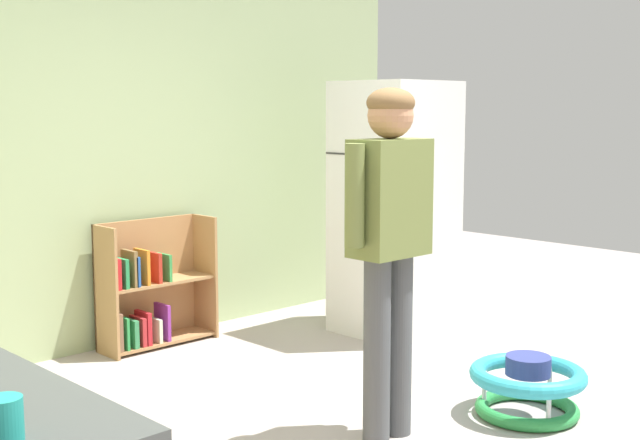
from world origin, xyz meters
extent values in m
plane|color=#A79B95|center=(0.00, 0.00, 0.00)|extent=(12.00, 12.00, 0.00)
cube|color=#A3B984|center=(0.00, 2.33, 1.35)|extent=(5.20, 0.06, 2.70)
cube|color=white|center=(1.62, 1.25, 0.89)|extent=(0.70, 0.68, 1.78)
cylinder|color=silver|center=(1.26, 1.08, 0.98)|extent=(0.02, 0.02, 0.50)
cube|color=#333333|center=(1.27, 1.25, 1.28)|extent=(0.01, 0.67, 0.01)
cube|color=#AC7D4D|center=(-0.19, 2.11, 0.42)|extent=(0.02, 0.28, 0.85)
cube|color=#AC7D4D|center=(0.59, 2.11, 0.42)|extent=(0.02, 0.28, 0.85)
cube|color=#B27C4C|center=(0.20, 2.24, 0.42)|extent=(0.80, 0.02, 0.85)
cube|color=#AC7D4D|center=(0.20, 2.11, 0.03)|extent=(0.76, 0.24, 0.02)
cube|color=#AC7D4D|center=(0.20, 2.11, 0.43)|extent=(0.76, 0.24, 0.02)
cube|color=brown|center=(-0.15, 2.08, 0.17)|extent=(0.03, 0.17, 0.25)
cube|color=red|center=(-0.15, 2.08, 0.55)|extent=(0.03, 0.17, 0.20)
cube|color=green|center=(-0.10, 2.08, 0.15)|extent=(0.02, 0.17, 0.21)
cube|color=#278549|center=(-0.09, 2.08, 0.54)|extent=(0.03, 0.17, 0.19)
cube|color=#34834F|center=(-0.04, 2.08, 0.13)|extent=(0.03, 0.17, 0.19)
cube|color=brown|center=(-0.03, 2.08, 0.56)|extent=(0.03, 0.17, 0.24)
cube|color=#AE282C|center=(0.02, 2.08, 0.14)|extent=(0.03, 0.17, 0.19)
cube|color=#26519A|center=(-0.01, 2.08, 0.54)|extent=(0.03, 0.17, 0.20)
cube|color=red|center=(0.06, 2.08, 0.15)|extent=(0.03, 0.17, 0.22)
cube|color=orange|center=(0.06, 2.08, 0.56)|extent=(0.02, 0.17, 0.23)
cube|color=beige|center=(0.15, 2.08, 0.12)|extent=(0.02, 0.17, 0.16)
cube|color=#B12B1D|center=(0.15, 2.08, 0.55)|extent=(0.03, 0.17, 0.20)
cube|color=#852E8E|center=(0.21, 2.08, 0.16)|extent=(0.02, 0.17, 0.25)
cube|color=#368F44|center=(0.23, 2.08, 0.54)|extent=(0.02, 0.17, 0.18)
cylinder|color=#4C4F52|center=(0.01, -0.04, 0.45)|extent=(0.13, 0.13, 0.90)
cylinder|color=#4C4F52|center=(0.17, -0.04, 0.45)|extent=(0.13, 0.13, 0.90)
cube|color=olive|center=(0.09, -0.04, 1.18)|extent=(0.38, 0.22, 0.55)
cylinder|color=olive|center=(-0.15, -0.04, 1.21)|extent=(0.09, 0.09, 0.47)
cylinder|color=olive|center=(0.33, -0.04, 1.21)|extent=(0.09, 0.09, 0.47)
sphere|color=tan|center=(0.09, -0.04, 1.56)|extent=(0.22, 0.22, 0.22)
ellipsoid|color=brown|center=(0.09, -0.04, 1.62)|extent=(0.23, 0.23, 0.14)
torus|color=#2A8E43|center=(0.84, -0.35, 0.04)|extent=(0.54, 0.54, 0.07)
torus|color=#2DA6B9|center=(0.84, -0.35, 0.22)|extent=(0.60, 0.60, 0.08)
cylinder|color=navy|center=(0.84, -0.35, 0.27)|extent=(0.23, 0.23, 0.10)
cylinder|color=silver|center=(1.06, -0.35, 0.13)|extent=(0.02, 0.02, 0.18)
cylinder|color=silver|center=(0.73, -0.16, 0.13)|extent=(0.02, 0.02, 0.18)
cylinder|color=silver|center=(0.73, -0.54, 0.13)|extent=(0.02, 0.02, 0.18)
cylinder|color=teal|center=(-2.17, -0.94, 0.95)|extent=(0.08, 0.08, 0.09)
camera|label=1|loc=(-2.88, -2.62, 1.60)|focal=47.16mm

